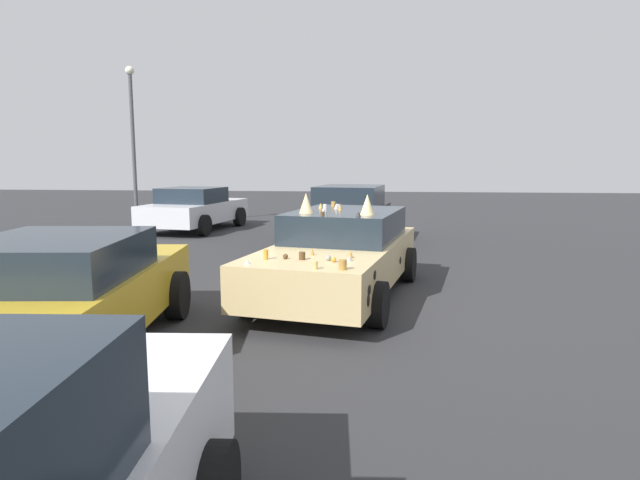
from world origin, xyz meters
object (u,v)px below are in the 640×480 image
(art_car_decorated, at_px, (341,253))
(parked_sedan_row_back_far, at_px, (63,295))
(parked_sedan_near_left, at_px, (195,209))
(parked_sedan_near_right, at_px, (347,215))
(lot_lamp_post, at_px, (133,133))

(art_car_decorated, relative_size, parked_sedan_row_back_far, 1.07)
(parked_sedan_near_left, bearing_deg, parked_sedan_row_back_far, -159.21)
(parked_sedan_near_left, relative_size, parked_sedan_row_back_far, 0.96)
(art_car_decorated, distance_m, parked_sedan_row_back_far, 4.14)
(art_car_decorated, bearing_deg, parked_sedan_row_back_far, -32.13)
(parked_sedan_row_back_far, bearing_deg, parked_sedan_near_right, -23.79)
(parked_sedan_near_right, distance_m, parked_sedan_row_back_far, 8.89)
(parked_sedan_near_right, height_order, parked_sedan_row_back_far, parked_sedan_near_right)
(art_car_decorated, bearing_deg, lot_lamp_post, -127.84)
(parked_sedan_near_right, relative_size, lot_lamp_post, 0.94)
(parked_sedan_row_back_far, bearing_deg, art_car_decorated, -49.81)
(parked_sedan_row_back_far, distance_m, lot_lamp_post, 12.33)
(art_car_decorated, distance_m, lot_lamp_post, 11.22)
(lot_lamp_post, bearing_deg, parked_sedan_row_back_far, -159.04)
(parked_sedan_near_right, bearing_deg, lot_lamp_post, -103.59)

